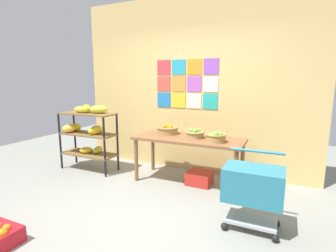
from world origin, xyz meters
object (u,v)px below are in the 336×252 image
Objects in this scene: produce_crate_under_table at (199,178)px; shopping_cart at (253,187)px; display_table at (189,143)px; fruit_basket_back_left at (216,137)px; fruit_basket_centre at (195,133)px; fruit_basket_back_right at (168,129)px; banana_shelf_unit at (88,130)px.

shopping_cart is at bearing -46.43° from produce_crate_under_table.
display_table is 5.72× the size of fruit_basket_back_left.
fruit_basket_back_right is (-0.51, 0.09, 0.00)m from fruit_basket_centre.
fruit_basket_back_right is at bearing 145.93° from shopping_cart.
banana_shelf_unit is 2.29m from fruit_basket_back_left.
produce_crate_under_table is (0.10, -0.03, -0.69)m from fruit_basket_centre.
display_table is 1.42m from shopping_cart.
display_table is at bearing -17.92° from fruit_basket_back_right.
fruit_basket_back_right is (1.42, 0.31, 0.07)m from banana_shelf_unit.
fruit_basket_back_right is at bearing 169.58° from fruit_basket_centre.
banana_shelf_unit is 1.45m from fruit_basket_back_right.
fruit_basket_back_right is 0.99× the size of produce_crate_under_table.
fruit_basket_centre is (0.09, 0.04, 0.15)m from display_table.
banana_shelf_unit is at bearing 166.87° from shopping_cart.
banana_shelf_unit is at bearing -167.71° from fruit_basket_back_right.
fruit_basket_back_left is at bearing -11.89° from display_table.
fruit_basket_back_left is at bearing 1.97° from banana_shelf_unit.
fruit_basket_back_right is 0.93m from produce_crate_under_table.
banana_shelf_unit is at bearing -178.03° from fruit_basket_back_left.
shopping_cart is (1.49, -1.05, -0.32)m from fruit_basket_back_right.
produce_crate_under_table is (2.02, 0.18, -0.62)m from banana_shelf_unit.
banana_shelf_unit reaches higher than shopping_cart.
shopping_cart is at bearing -14.41° from banana_shelf_unit.
banana_shelf_unit is 3.22× the size of fruit_basket_back_right.
display_table is at bearing 168.11° from fruit_basket_back_left.
banana_shelf_unit is 3.19× the size of produce_crate_under_table.
shopping_cart is (0.98, -0.96, -0.31)m from fruit_basket_centre.
fruit_basket_centre is at bearing 25.47° from display_table.
produce_crate_under_table is (-0.27, 0.11, -0.70)m from fruit_basket_back_left.
display_table is 4.61× the size of fruit_basket_back_right.
fruit_basket_centre reaches higher than produce_crate_under_table.
display_table is at bearing -176.63° from produce_crate_under_table.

